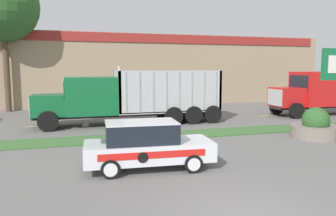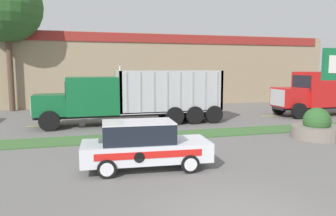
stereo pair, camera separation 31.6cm
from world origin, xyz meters
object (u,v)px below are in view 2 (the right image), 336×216
dump_truck_trail (117,99)px  stone_planter (316,128)px  dump_truck_mid (331,92)px  rally_car (143,145)px

dump_truck_trail → stone_planter: 11.55m
stone_planter → dump_truck_mid: bearing=44.8°
dump_truck_mid → dump_truck_trail: bearing=-179.9°
dump_truck_trail → rally_car: dump_truck_trail is taller
dump_truck_trail → rally_car: 9.41m
dump_truck_mid → rally_car: dump_truck_mid is taller
dump_truck_trail → stone_planter: size_ratio=4.74×
dump_truck_trail → stone_planter: dump_truck_trail is taller
dump_truck_trail → rally_car: size_ratio=2.54×
dump_truck_mid → rally_car: (-16.30, -9.40, -0.89)m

